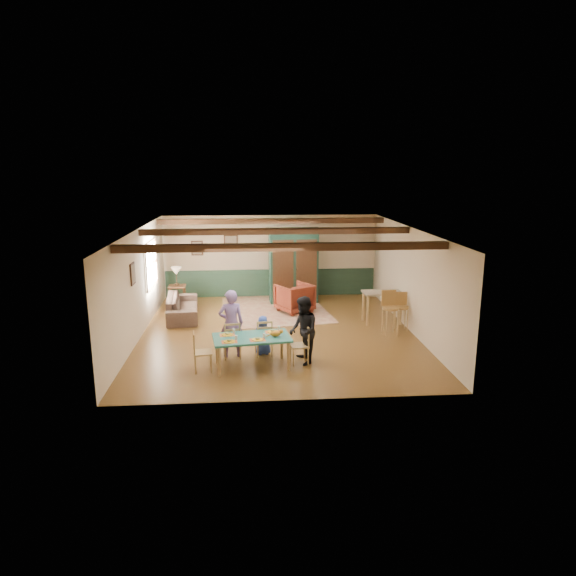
{
  "coord_description": "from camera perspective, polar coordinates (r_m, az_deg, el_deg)",
  "views": [
    {
      "loc": [
        -0.7,
        -12.76,
        4.2
      ],
      "look_at": [
        0.28,
        0.2,
        1.15
      ],
      "focal_mm": 32.0,
      "sensor_mm": 36.0,
      "label": 1
    }
  ],
  "objects": [
    {
      "name": "dining_chair_far_right",
      "position": [
        11.77,
        -2.73,
        -5.49
      ],
      "size": [
        0.43,
        0.45,
        0.86
      ],
      "primitive_type": null,
      "rotation": [
        0.0,
        0.0,
        3.28
      ],
      "color": "tan",
      "rests_on": "floor"
    },
    {
      "name": "cat",
      "position": [
        10.99,
        -1.41,
        -5.03
      ],
      "size": [
        0.34,
        0.17,
        0.16
      ],
      "primitive_type": null,
      "rotation": [
        0.0,
        0.0,
        0.13
      ],
      "color": "orange",
      "rests_on": "dining_table"
    },
    {
      "name": "dining_table",
      "position": [
        11.14,
        -4.03,
        -7.11
      ],
      "size": [
        1.74,
        1.12,
        0.68
      ],
      "primitive_type": null,
      "rotation": [
        0.0,
        0.0,
        0.13
      ],
      "color": "#1F655B",
      "rests_on": "floor"
    },
    {
      "name": "ceiling",
      "position": [
        12.87,
        -1.21,
        6.51
      ],
      "size": [
        7.0,
        8.0,
        0.02
      ],
      "primitive_type": "cube",
      "color": "silver",
      "rests_on": "wall_back"
    },
    {
      "name": "armchair",
      "position": [
        15.27,
        0.73,
        -1.09
      ],
      "size": [
        1.27,
        1.28,
        0.86
      ],
      "primitive_type": "imported",
      "rotation": [
        0.0,
        0.0,
        -2.61
      ],
      "color": "#49140E",
      "rests_on": "floor"
    },
    {
      "name": "wall_right",
      "position": [
        13.73,
        13.57,
        0.86
      ],
      "size": [
        0.02,
        8.0,
        2.7
      ],
      "primitive_type": "cube",
      "color": "beige",
      "rests_on": "floor"
    },
    {
      "name": "ceiling_beam_front",
      "position": [
        10.6,
        -0.51,
        4.58
      ],
      "size": [
        6.95,
        0.16,
        0.16
      ],
      "primitive_type": "cube",
      "color": "black",
      "rests_on": "ceiling"
    },
    {
      "name": "wainscot_back",
      "position": [
        17.17,
        -1.91,
        0.59
      ],
      "size": [
        6.95,
        0.03,
        0.9
      ],
      "primitive_type": "cube",
      "color": "#1E3829",
      "rests_on": "floor"
    },
    {
      "name": "picture_back_b",
      "position": [
        17.01,
        -10.06,
        4.38
      ],
      "size": [
        0.38,
        0.04,
        0.48
      ],
      "primitive_type": null,
      "color": "gray",
      "rests_on": "wall_back"
    },
    {
      "name": "dining_chair_end_left",
      "position": [
        11.02,
        -9.45,
        -6.98
      ],
      "size": [
        0.45,
        0.43,
        0.86
      ],
      "primitive_type": null,
      "rotation": [
        0.0,
        0.0,
        1.7
      ],
      "color": "tan",
      "rests_on": "floor"
    },
    {
      "name": "picture_left_wall",
      "position": [
        12.71,
        -16.85,
        1.52
      ],
      "size": [
        0.04,
        0.42,
        0.52
      ],
      "primitive_type": null,
      "color": "gray",
      "rests_on": "wall_left"
    },
    {
      "name": "dining_chair_far_left",
      "position": [
        11.68,
        -6.26,
        -5.7
      ],
      "size": [
        0.43,
        0.45,
        0.86
      ],
      "primitive_type": null,
      "rotation": [
        0.0,
        0.0,
        3.28
      ],
      "color": "tan",
      "rests_on": "floor"
    },
    {
      "name": "ceiling_beam_mid",
      "position": [
        13.27,
        -1.3,
        6.32
      ],
      "size": [
        6.95,
        0.16,
        0.16
      ],
      "primitive_type": "cube",
      "color": "black",
      "rests_on": "ceiling"
    },
    {
      "name": "person_child",
      "position": [
        11.83,
        -2.78,
        -5.27
      ],
      "size": [
        0.48,
        0.35,
        0.91
      ],
      "primitive_type": "imported",
      "rotation": [
        0.0,
        0.0,
        3.28
      ],
      "color": "#27429F",
      "rests_on": "floor"
    },
    {
      "name": "end_table",
      "position": [
        16.34,
        -12.18,
        -0.84
      ],
      "size": [
        0.54,
        0.54,
        0.64
      ],
      "primitive_type": null,
      "rotation": [
        0.0,
        0.0,
        0.03
      ],
      "color": "black",
      "rests_on": "floor"
    },
    {
      "name": "sofa",
      "position": [
        15.05,
        -11.64,
        -2.03
      ],
      "size": [
        1.05,
        2.23,
        0.63
      ],
      "primitive_type": "imported",
      "rotation": [
        0.0,
        0.0,
        1.67
      ],
      "color": "#43312A",
      "rests_on": "floor"
    },
    {
      "name": "table_lamp",
      "position": [
        16.2,
        -12.29,
        1.26
      ],
      "size": [
        0.37,
        0.37,
        0.58
      ],
      "primitive_type": null,
      "rotation": [
        0.0,
        0.0,
        -0.13
      ],
      "color": "beige",
      "rests_on": "end_table"
    },
    {
      "name": "counter_table",
      "position": [
        14.42,
        10.37,
        -2.11
      ],
      "size": [
        1.09,
        0.66,
        0.89
      ],
      "primitive_type": null,
      "rotation": [
        0.0,
        0.0,
        0.04
      ],
      "color": "beige",
      "rests_on": "floor"
    },
    {
      "name": "wall_back",
      "position": [
        17.02,
        -1.93,
        3.56
      ],
      "size": [
        7.0,
        0.02,
        2.7
      ],
      "primitive_type": "cube",
      "color": "beige",
      "rests_on": "floor"
    },
    {
      "name": "dining_chair_end_right",
      "position": [
        11.29,
        1.25,
        -6.31
      ],
      "size": [
        0.45,
        0.43,
        0.86
      ],
      "primitive_type": null,
      "rotation": [
        0.0,
        0.0,
        -1.44
      ],
      "color": "tan",
      "rests_on": "floor"
    },
    {
      "name": "place_setting_near_left",
      "position": [
        10.74,
        -6.54,
        -5.7
      ],
      "size": [
        0.4,
        0.32,
        0.11
      ],
      "primitive_type": null,
      "rotation": [
        0.0,
        0.0,
        0.13
      ],
      "color": "yellow",
      "rests_on": "dining_table"
    },
    {
      "name": "picture_back_a",
      "position": [
        16.91,
        -6.36,
        4.97
      ],
      "size": [
        0.45,
        0.04,
        0.55
      ],
      "primitive_type": null,
      "color": "gray",
      "rests_on": "wall_back"
    },
    {
      "name": "wall_left",
      "position": [
        13.37,
        -16.33,
        0.36
      ],
      "size": [
        0.02,
        8.0,
        2.7
      ],
      "primitive_type": "cube",
      "color": "beige",
      "rests_on": "floor"
    },
    {
      "name": "place_setting_far_right",
      "position": [
        11.3,
        -1.71,
        -4.66
      ],
      "size": [
        0.4,
        0.32,
        0.11
      ],
      "primitive_type": null,
      "rotation": [
        0.0,
        0.0,
        0.13
      ],
      "color": "yellow",
      "rests_on": "dining_table"
    },
    {
      "name": "person_woman",
      "position": [
        11.21,
        1.71,
        -4.74
      ],
      "size": [
        0.66,
        0.8,
        1.5
      ],
      "primitive_type": "imported",
      "rotation": [
        0.0,
        0.0,
        -1.44
      ],
      "color": "black",
      "rests_on": "floor"
    },
    {
      "name": "floor",
      "position": [
        13.45,
        -1.15,
        -4.99
      ],
      "size": [
        8.0,
        8.0,
        0.0
      ],
      "primitive_type": "plane",
      "color": "brown",
      "rests_on": "ground"
    },
    {
      "name": "bar_stool_right",
      "position": [
        13.86,
        12.51,
        -2.59
      ],
      "size": [
        0.37,
        0.4,
        1.0
      ],
      "primitive_type": null,
      "rotation": [
        0.0,
        0.0,
        -0.04
      ],
      "color": "#A3783F",
      "rests_on": "floor"
    },
    {
      "name": "place_setting_near_center",
      "position": [
        10.81,
        -3.41,
        -5.52
      ],
      "size": [
        0.4,
        0.32,
        0.11
      ],
      "primitive_type": null,
      "rotation": [
        0.0,
        0.0,
        0.13
      ],
      "color": "yellow",
      "rests_on": "dining_table"
    },
    {
      "name": "window_left",
      "position": [
        14.96,
        -14.96,
        2.55
      ],
      "size": [
        0.06,
        1.6,
        1.3
      ],
      "primitive_type": null,
      "color": "white",
      "rests_on": "wall_left"
    },
    {
      "name": "armoire",
      "position": [
        16.24,
        0.6,
        2.5
      ],
      "size": [
        1.71,
        0.77,
        2.36
      ],
      "primitive_type": "cube",
      "rotation": [
        0.0,
        0.0,
        0.06
      ],
      "color": "#122D23",
      "rests_on": "floor"
    },
    {
      "name": "person_man",
      "position": [
        11.64,
        -6.34,
        -3.95
      ],
      "size": [
        0.62,
        0.45,
        1.57
      ],
      "primitive_type": "imported",
      "rotation": [
        0.0,
        0.0,
        3.28
      ],
      "color": "#7A5DA0",
      "rests_on": "floor"
    },
    {
      "name": "bar_stool_left",
      "position": [
        13.38,
        11.31,
        -2.78
      ],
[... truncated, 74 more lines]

